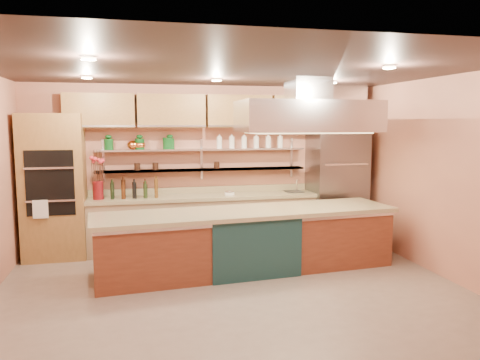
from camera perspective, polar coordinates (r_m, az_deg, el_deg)
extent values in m
cube|color=gray|center=(6.14, -0.72, -13.70)|extent=(6.00, 5.00, 0.02)
cube|color=black|center=(5.77, -0.76, 13.37)|extent=(6.00, 5.00, 0.02)
cube|color=#C0785B|center=(8.24, -4.39, 1.70)|extent=(6.00, 0.04, 2.80)
cube|color=#C0785B|center=(3.42, 8.12, -5.93)|extent=(6.00, 0.04, 2.80)
cube|color=#C0785B|center=(7.05, 23.84, 0.22)|extent=(0.04, 5.00, 2.80)
cube|color=olive|center=(7.96, -21.75, -0.78)|extent=(0.95, 0.64, 2.30)
cube|color=slate|center=(8.60, 11.68, -0.54)|extent=(0.95, 0.72, 2.10)
cube|color=#A18561|center=(8.08, -4.36, -5.12)|extent=(3.84, 0.64, 0.93)
cube|color=silver|center=(8.10, -4.60, 1.26)|extent=(3.60, 0.26, 0.03)
cube|color=silver|center=(8.08, -4.62, 3.73)|extent=(3.60, 0.26, 0.03)
cube|color=olive|center=(8.02, -4.26, 8.36)|extent=(4.60, 0.36, 0.55)
cube|color=silver|center=(6.94, 8.23, 7.69)|extent=(2.00, 1.00, 0.45)
cube|color=#FFE5A5|center=(5.97, -1.17, 12.88)|extent=(4.00, 2.80, 0.02)
cube|color=brown|center=(6.88, 0.89, -7.38)|extent=(4.37, 1.30, 0.90)
cylinder|color=#5E0E12|center=(7.86, -16.91, -1.20)|extent=(0.19, 0.19, 0.30)
cube|color=black|center=(7.84, -12.75, -1.21)|extent=(0.84, 0.31, 0.26)
cube|color=white|center=(8.01, -1.33, -1.51)|extent=(0.17, 0.13, 0.09)
cylinder|color=white|center=(8.43, 6.92, -0.69)|extent=(0.03, 0.03, 0.21)
ellipsoid|color=#CD6A2F|center=(7.99, -12.95, 4.18)|extent=(0.23, 0.23, 0.15)
cylinder|color=#0E4316|center=(8.01, -8.81, 4.44)|extent=(0.21, 0.21, 0.19)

